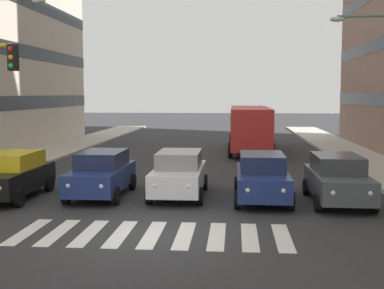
# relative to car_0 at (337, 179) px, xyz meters

# --- Properties ---
(ground_plane) EXTENTS (180.00, 180.00, 0.00)m
(ground_plane) POSITION_rel_car_0_xyz_m (5.95, 4.63, -0.89)
(ground_plane) COLOR #2D2D30
(crosswalk_markings) EXTENTS (7.65, 2.80, 0.01)m
(crosswalk_markings) POSITION_rel_car_0_xyz_m (5.95, 4.63, -0.88)
(crosswalk_markings) COLOR silver
(crosswalk_markings) RESTS_ON ground_plane
(car_0) EXTENTS (2.02, 4.44, 1.72)m
(car_0) POSITION_rel_car_0_xyz_m (0.00, 0.00, 0.00)
(car_0) COLOR #474C51
(car_0) RESTS_ON ground_plane
(car_1) EXTENTS (2.02, 4.44, 1.72)m
(car_1) POSITION_rel_car_0_xyz_m (2.68, -0.20, 0.00)
(car_1) COLOR navy
(car_1) RESTS_ON ground_plane
(car_2) EXTENTS (2.02, 4.44, 1.72)m
(car_2) POSITION_rel_car_0_xyz_m (5.80, -0.73, 0.00)
(car_2) COLOR silver
(car_2) RESTS_ON ground_plane
(car_3) EXTENTS (2.02, 4.44, 1.72)m
(car_3) POSITION_rel_car_0_xyz_m (8.75, -0.50, 0.00)
(car_3) COLOR navy
(car_3) RESTS_ON ground_plane
(car_4) EXTENTS (2.02, 4.44, 1.72)m
(car_4) POSITION_rel_car_0_xyz_m (12.01, 0.13, 0.00)
(car_4) COLOR black
(car_4) RESTS_ON ground_plane
(bus_behind_traffic) EXTENTS (2.78, 10.50, 3.00)m
(bus_behind_traffic) POSITION_rel_car_0_xyz_m (2.68, -16.17, 0.97)
(bus_behind_traffic) COLOR red
(bus_behind_traffic) RESTS_ON ground_plane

